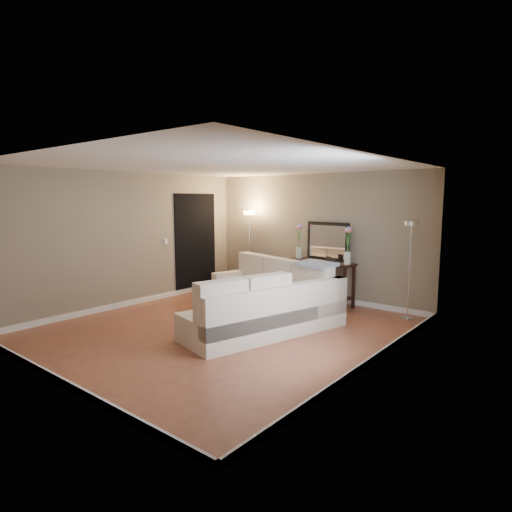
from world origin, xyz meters
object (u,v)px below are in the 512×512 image
Objects in this scene: sectional_sofa at (267,300)px; console_table at (318,279)px; floor_lamp_lit at (249,235)px; floor_lamp_unlit at (411,250)px.

sectional_sofa is 1.65m from console_table.
console_table is 1.98m from floor_lamp_lit.
floor_lamp_unlit is (3.65, -0.08, -0.07)m from floor_lamp_lit.
floor_lamp_lit is at bearing 136.75° from sectional_sofa.
console_table is 0.79× the size of floor_lamp_lit.
sectional_sofa is 2.28× the size of console_table.
floor_lamp_lit is 3.65m from floor_lamp_unlit.
floor_lamp_unlit is at bearing 40.15° from sectional_sofa.
floor_lamp_unlit is at bearing -1.77° from console_table.
sectional_sofa is 2.60m from floor_lamp_lit.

